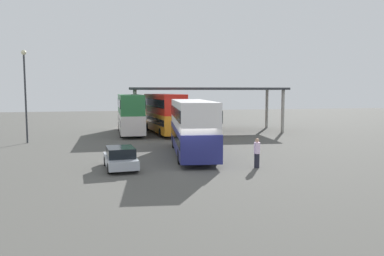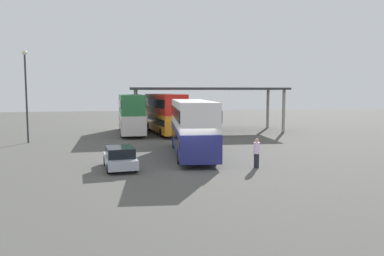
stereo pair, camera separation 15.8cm
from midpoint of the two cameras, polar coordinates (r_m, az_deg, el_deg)
ground_plane at (r=23.05m, az=0.27°, el=-6.15°), size 140.00×140.00×0.00m
double_decker_main at (r=27.63m, az=0.16°, el=0.44°), size 3.90×11.52×4.02m
parked_hatchback at (r=23.21m, az=-10.69°, el=-4.48°), size 2.02×4.08×1.35m
double_decker_near_canopy at (r=42.34m, az=-9.16°, el=2.38°), size 2.58×11.52×4.34m
double_decker_mid_row at (r=41.79m, az=-4.11°, el=2.43°), size 3.31×11.37×4.39m
depot_canopy at (r=44.39m, az=2.47°, el=5.71°), size 18.42×8.15×5.12m
lamppost_tall at (r=37.10m, az=-23.80°, el=5.92°), size 0.44×0.44×8.36m
pedestrian_waiting at (r=23.41m, az=9.97°, el=-3.76°), size 0.38×0.38×1.83m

